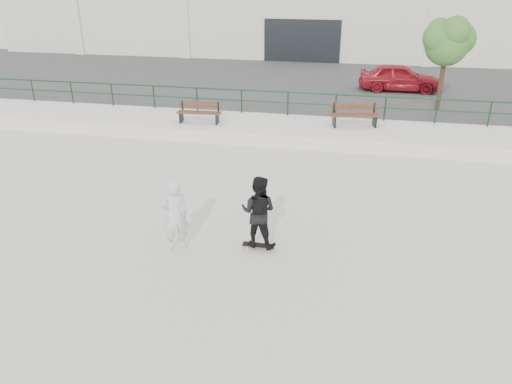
% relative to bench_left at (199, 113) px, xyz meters
% --- Properties ---
extents(ground, '(120.00, 120.00, 0.00)m').
position_rel_bench_left_xyz_m(ground, '(2.35, -9.08, -0.91)').
color(ground, beige).
rests_on(ground, ground).
extents(ledge, '(30.00, 3.00, 0.50)m').
position_rel_bench_left_xyz_m(ledge, '(2.35, 0.42, -0.66)').
color(ledge, silver).
rests_on(ledge, ground).
extents(parking_strip, '(60.00, 14.00, 0.50)m').
position_rel_bench_left_xyz_m(parking_strip, '(2.35, 8.92, -0.66)').
color(parking_strip, '#393939').
rests_on(parking_strip, ground).
extents(railing, '(28.00, 0.06, 1.03)m').
position_rel_bench_left_xyz_m(railing, '(2.35, 1.72, 0.34)').
color(railing, '#14381D').
rests_on(railing, ledge).
extents(bench_left, '(1.82, 0.64, 0.82)m').
position_rel_bench_left_xyz_m(bench_left, '(0.00, 0.00, 0.00)').
color(bench_left, '#4D281A').
rests_on(bench_left, ledge).
extents(bench_right, '(2.00, 0.94, 0.89)m').
position_rel_bench_left_xyz_m(bench_right, '(6.16, 0.75, 0.03)').
color(bench_right, '#4D281A').
rests_on(bench_right, ledge).
extents(tree, '(2.25, 2.00, 3.99)m').
position_rel_bench_left_xyz_m(tree, '(9.74, 4.03, 2.59)').
color(tree, '#503528').
rests_on(tree, parking_strip).
extents(red_car, '(4.02, 1.68, 1.36)m').
position_rel_bench_left_xyz_m(red_car, '(8.20, 7.50, 0.27)').
color(red_car, maroon).
rests_on(red_car, parking_strip).
extents(skateboard, '(0.78, 0.22, 0.09)m').
position_rel_bench_left_xyz_m(skateboard, '(4.13, -8.45, -0.83)').
color(skateboard, black).
rests_on(skateboard, ground).
extents(standing_skater, '(0.95, 0.78, 1.80)m').
position_rel_bench_left_xyz_m(standing_skater, '(4.13, -8.45, 0.09)').
color(standing_skater, black).
rests_on(standing_skater, skateboard).
extents(seated_skater, '(0.78, 0.68, 1.79)m').
position_rel_bench_left_xyz_m(seated_skater, '(2.18, -8.85, -0.01)').
color(seated_skater, silver).
rests_on(seated_skater, ground).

